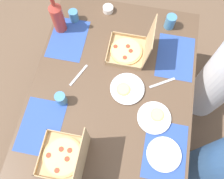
% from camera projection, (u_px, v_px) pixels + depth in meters
% --- Properties ---
extents(ground_plane, '(6.00, 6.00, 0.00)m').
position_uv_depth(ground_plane, '(112.00, 118.00, 2.28)').
color(ground_plane, brown).
extents(dining_table, '(1.49, 1.09, 0.72)m').
position_uv_depth(dining_table, '(112.00, 94.00, 1.70)').
color(dining_table, '#3F3328').
rests_on(dining_table, ground_plane).
extents(placemat_near_left, '(0.36, 0.26, 0.00)m').
position_uv_depth(placemat_near_left, '(68.00, 39.00, 1.76)').
color(placemat_near_left, '#2D4C9E').
rests_on(placemat_near_left, dining_table).
extents(placemat_near_right, '(0.36, 0.26, 0.00)m').
position_uv_depth(placemat_near_right, '(41.00, 126.00, 1.52)').
color(placemat_near_right, '#2D4C9E').
rests_on(placemat_near_right, dining_table).
extents(placemat_far_left, '(0.36, 0.26, 0.00)m').
position_uv_depth(placemat_far_left, '(175.00, 57.00, 1.70)').
color(placemat_far_left, '#2D4C9E').
rests_on(placemat_far_left, dining_table).
extents(placemat_far_right, '(0.36, 0.26, 0.00)m').
position_uv_depth(placemat_far_right, '(165.00, 151.00, 1.46)').
color(placemat_far_right, '#2D4C9E').
rests_on(placemat_far_right, dining_table).
extents(pizza_box_edge_far, '(0.28, 0.28, 0.31)m').
position_uv_depth(pizza_box_edge_far, '(67.00, 157.00, 1.40)').
color(pizza_box_edge_far, tan).
rests_on(pizza_box_edge_far, dining_table).
extents(pizza_box_center, '(0.26, 0.29, 0.30)m').
position_uv_depth(pizza_box_center, '(131.00, 49.00, 1.68)').
color(pizza_box_center, tan).
rests_on(pizza_box_center, dining_table).
extents(plate_near_right, '(0.23, 0.23, 0.03)m').
position_uv_depth(plate_near_right, '(127.00, 89.00, 1.60)').
color(plate_near_right, white).
rests_on(plate_near_right, dining_table).
extents(plate_far_right, '(0.21, 0.21, 0.02)m').
position_uv_depth(plate_far_right, '(164.00, 154.00, 1.44)').
color(plate_far_right, white).
rests_on(plate_far_right, dining_table).
extents(plate_far_left, '(0.22, 0.22, 0.03)m').
position_uv_depth(plate_far_left, '(154.00, 117.00, 1.53)').
color(plate_far_left, white).
rests_on(plate_far_left, dining_table).
extents(soda_bottle, '(0.09, 0.09, 0.32)m').
position_uv_depth(soda_bottle, '(57.00, 17.00, 1.67)').
color(soda_bottle, '#B2382D').
rests_on(soda_bottle, dining_table).
extents(cup_clear_right, '(0.07, 0.07, 0.09)m').
position_uv_depth(cup_clear_right, '(74.00, 16.00, 1.78)').
color(cup_clear_right, teal).
rests_on(cup_clear_right, dining_table).
extents(cup_spare, '(0.08, 0.08, 0.11)m').
position_uv_depth(cup_spare, '(170.00, 22.00, 1.75)').
color(cup_spare, teal).
rests_on(cup_spare, dining_table).
extents(cup_red, '(0.07, 0.07, 0.10)m').
position_uv_depth(cup_red, '(61.00, 99.00, 1.54)').
color(cup_red, teal).
rests_on(cup_red, dining_table).
extents(condiment_bowl, '(0.08, 0.08, 0.04)m').
position_uv_depth(condiment_bowl, '(108.00, 9.00, 1.84)').
color(condiment_bowl, white).
rests_on(condiment_bowl, dining_table).
extents(fork_by_near_left, '(0.18, 0.09, 0.00)m').
position_uv_depth(fork_by_near_left, '(79.00, 75.00, 1.65)').
color(fork_by_near_left, '#B7B7BC').
rests_on(fork_by_near_left, dining_table).
extents(fork_by_far_right, '(0.11, 0.17, 0.00)m').
position_uv_depth(fork_by_far_right, '(162.00, 83.00, 1.63)').
color(fork_by_far_right, '#B7B7BC').
rests_on(fork_by_far_right, dining_table).
extents(diner_left_seat, '(0.32, 0.32, 1.16)m').
position_uv_depth(diner_left_seat, '(221.00, 79.00, 1.87)').
color(diner_left_seat, white).
rests_on(diner_left_seat, ground_plane).
extents(diner_right_seat, '(0.32, 0.32, 1.18)m').
position_uv_depth(diner_right_seat, '(220.00, 166.00, 1.61)').
color(diner_right_seat, '#33598C').
rests_on(diner_right_seat, ground_plane).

